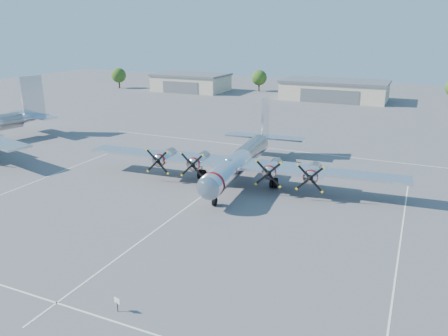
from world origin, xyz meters
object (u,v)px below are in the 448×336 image
at_px(tree_west, 259,78).
at_px(main_bomber_b29, 241,179).
at_px(hangar_west, 191,82).
at_px(tree_far_west, 119,75).
at_px(info_placard, 117,302).
at_px(hangar_center, 334,90).

xyz_separation_m(tree_west, main_bomber_b29, (26.86, -81.32, -4.22)).
bearing_deg(main_bomber_b29, hangar_west, 118.32).
relative_size(tree_far_west, info_placard, 6.22).
height_order(hangar_center, tree_west, tree_west).
distance_m(hangar_center, info_placard, 103.07).
relative_size(main_bomber_b29, info_placard, 38.36).
relative_size(hangar_center, info_placard, 26.77).
bearing_deg(main_bomber_b29, hangar_center, 87.18).
height_order(tree_west, main_bomber_b29, tree_west).
distance_m(hangar_west, hangar_center, 45.00).
distance_m(hangar_center, tree_west, 26.30).
height_order(hangar_west, tree_far_west, tree_far_west).
bearing_deg(hangar_west, info_placard, -64.26).
relative_size(hangar_west, main_bomber_b29, 0.55).
xyz_separation_m(tree_west, info_placard, (29.63, -110.98, -3.47)).
height_order(tree_far_west, info_placard, tree_far_west).
bearing_deg(hangar_center, tree_west, 162.18).
xyz_separation_m(hangar_center, tree_far_west, (-70.00, -3.96, 1.51)).
xyz_separation_m(tree_far_west, tree_west, (45.00, 12.00, 0.00)).
bearing_deg(tree_west, main_bomber_b29, -71.72).
distance_m(hangar_west, main_bomber_b29, 87.03).
bearing_deg(tree_west, info_placard, -75.05).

